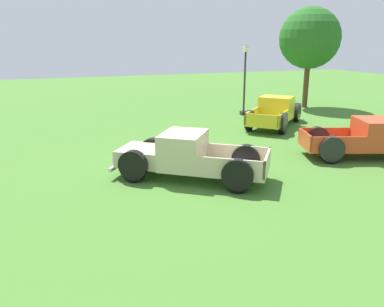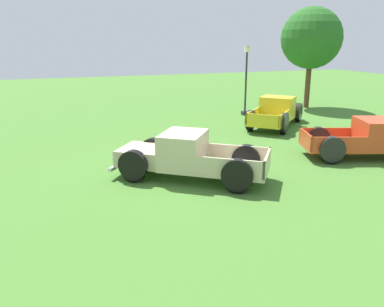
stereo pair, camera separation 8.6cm
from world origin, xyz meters
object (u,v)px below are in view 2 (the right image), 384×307
pickup_truck_behind_left (376,140)px  pickup_truck_behind_right (277,112)px  oak_tree_west (311,38)px  pickup_truck_foreground (181,156)px  lamp_post_near (246,79)px

pickup_truck_behind_left → pickup_truck_behind_right: pickup_truck_behind_right is taller
pickup_truck_behind_right → oak_tree_west: (-4.40, 5.20, 3.93)m
pickup_truck_foreground → oak_tree_west: bearing=129.4°
pickup_truck_behind_left → pickup_truck_foreground: bearing=-93.4°
pickup_truck_behind_left → oak_tree_west: size_ratio=0.80×
pickup_truck_foreground → oak_tree_west: size_ratio=0.78×
pickup_truck_foreground → pickup_truck_behind_right: size_ratio=1.04×
pickup_truck_foreground → pickup_truck_behind_left: size_ratio=0.97×
pickup_truck_behind_left → oak_tree_west: (-11.26, 4.97, 3.94)m
pickup_truck_foreground → pickup_truck_behind_left: (0.48, 8.14, -0.02)m
pickup_truck_behind_left → oak_tree_west: oak_tree_west is taller
lamp_post_near → pickup_truck_behind_left: bearing=2.6°
pickup_truck_behind_left → lamp_post_near: lamp_post_near is taller
pickup_truck_behind_right → pickup_truck_behind_left: bearing=1.9°
pickup_truck_foreground → oak_tree_west: (-10.78, 13.10, 3.93)m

